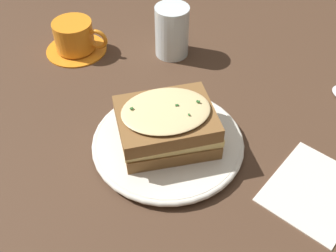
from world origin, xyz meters
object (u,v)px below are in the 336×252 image
object	(u,v)px
water_glass	(172,31)
napkin	(314,190)
dinner_plate	(168,142)
teacup_with_saucer	(75,38)
sandwich	(167,125)

from	to	relation	value
water_glass	napkin	world-z (taller)	water_glass
dinner_plate	water_glass	size ratio (longest dim) A/B	2.35
dinner_plate	teacup_with_saucer	bearing A→B (deg)	96.96
teacup_with_saucer	water_glass	bearing A→B (deg)	12.70
water_glass	napkin	bearing A→B (deg)	-87.54
teacup_with_saucer	water_glass	xyz separation A→B (m)	(0.17, -0.10, 0.02)
sandwich	dinner_plate	bearing A→B (deg)	16.43
dinner_plate	napkin	bearing A→B (deg)	-50.34
sandwich	water_glass	distance (m)	0.26
teacup_with_saucer	water_glass	size ratio (longest dim) A/B	1.21
dinner_plate	teacup_with_saucer	distance (m)	0.32
dinner_plate	napkin	size ratio (longest dim) A/B	1.66
napkin	dinner_plate	bearing A→B (deg)	129.66
napkin	sandwich	bearing A→B (deg)	130.09
dinner_plate	water_glass	xyz separation A→B (m)	(0.13, 0.22, 0.04)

